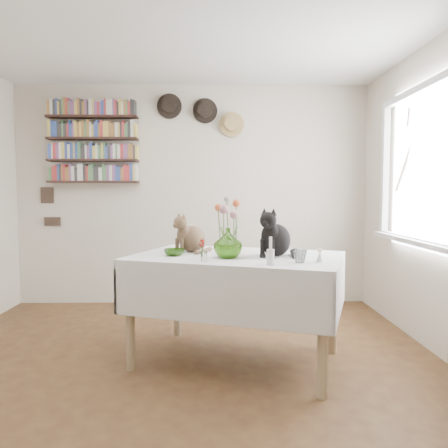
{
  "coord_description": "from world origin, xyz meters",
  "views": [
    {
      "loc": [
        0.26,
        -2.78,
        1.27
      ],
      "look_at": [
        0.33,
        0.35,
        1.05
      ],
      "focal_mm": 35.0,
      "sensor_mm": 36.0,
      "label": 1
    }
  ],
  "objects_px": {
    "flower_vase": "(228,243)",
    "black_cat": "(276,231)",
    "bookshelf_unit": "(93,142)",
    "tabby_cat": "(193,232)",
    "dining_table": "(237,282)"
  },
  "relations": [
    {
      "from": "flower_vase",
      "to": "black_cat",
      "type": "bearing_deg",
      "value": 17.15
    },
    {
      "from": "black_cat",
      "to": "bookshelf_unit",
      "type": "bearing_deg",
      "value": 168.05
    },
    {
      "from": "bookshelf_unit",
      "to": "tabby_cat",
      "type": "bearing_deg",
      "value": -51.92
    },
    {
      "from": "tabby_cat",
      "to": "bookshelf_unit",
      "type": "relative_size",
      "value": 0.32
    },
    {
      "from": "dining_table",
      "to": "black_cat",
      "type": "xyz_separation_m",
      "value": [
        0.28,
        -0.03,
        0.38
      ]
    },
    {
      "from": "flower_vase",
      "to": "bookshelf_unit",
      "type": "height_order",
      "value": "bookshelf_unit"
    },
    {
      "from": "dining_table",
      "to": "flower_vase",
      "type": "bearing_deg",
      "value": -117.84
    },
    {
      "from": "dining_table",
      "to": "tabby_cat",
      "type": "xyz_separation_m",
      "value": [
        -0.34,
        0.2,
        0.36
      ]
    },
    {
      "from": "tabby_cat",
      "to": "bookshelf_unit",
      "type": "xyz_separation_m",
      "value": [
        -1.18,
        1.51,
        0.87
      ]
    },
    {
      "from": "tabby_cat",
      "to": "bookshelf_unit",
      "type": "distance_m",
      "value": 2.11
    },
    {
      "from": "tabby_cat",
      "to": "bookshelf_unit",
      "type": "bearing_deg",
      "value": 179.04
    },
    {
      "from": "dining_table",
      "to": "flower_vase",
      "type": "relative_size",
      "value": 8.15
    },
    {
      "from": "dining_table",
      "to": "tabby_cat",
      "type": "bearing_deg",
      "value": 149.32
    },
    {
      "from": "tabby_cat",
      "to": "black_cat",
      "type": "bearing_deg",
      "value": 30.76
    },
    {
      "from": "tabby_cat",
      "to": "black_cat",
      "type": "height_order",
      "value": "black_cat"
    }
  ]
}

